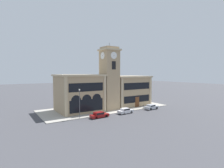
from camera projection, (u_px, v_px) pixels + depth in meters
name	position (u px, v px, depth m)	size (l,w,h in m)	color
ground_plane	(120.00, 113.00, 45.44)	(300.00, 300.00, 0.00)	#424247
sidewalk_kerb	(105.00, 108.00, 51.56)	(36.94, 14.70, 0.15)	#A39E93
clock_tower	(109.00, 78.00, 49.18)	(5.03, 5.03, 18.79)	tan
town_hall_left_wing	(79.00, 93.00, 47.20)	(11.90, 10.40, 9.98)	tan
town_hall_right_wing	(127.00, 90.00, 56.31)	(12.71, 10.40, 9.44)	tan
parked_car_near	(99.00, 115.00, 40.45)	(4.51, 1.91, 1.34)	maroon
parked_car_mid	(125.00, 111.00, 44.67)	(4.21, 1.91, 1.37)	silver
parked_car_far	(151.00, 107.00, 49.79)	(4.10, 2.05, 1.38)	#B2B7C1
street_lamp	(80.00, 99.00, 39.47)	(0.36, 0.36, 6.59)	#4C4C51
bollard	(143.00, 107.00, 50.23)	(0.18, 0.18, 1.06)	black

